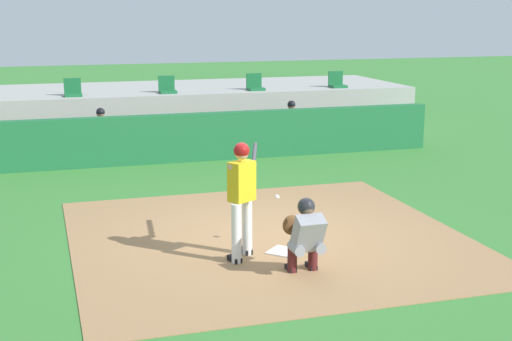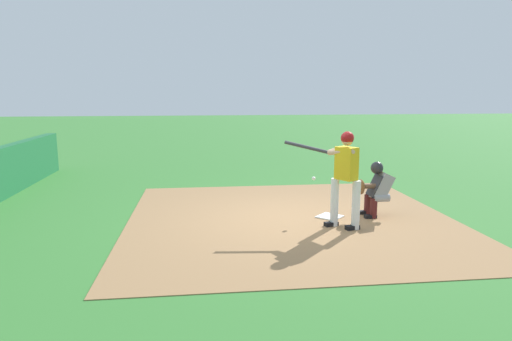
{
  "view_description": "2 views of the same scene",
  "coord_description": "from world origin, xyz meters",
  "views": [
    {
      "loc": [
        -3.52,
        -10.93,
        3.72
      ],
      "look_at": [
        0.0,
        0.7,
        1.0
      ],
      "focal_mm": 50.69,
      "sensor_mm": 36.0,
      "label": 1
    },
    {
      "loc": [
        -8.53,
        1.74,
        2.51
      ],
      "look_at": [
        0.0,
        0.7,
        1.0
      ],
      "focal_mm": 31.58,
      "sensor_mm": 36.0,
      "label": 2
    }
  ],
  "objects": [
    {
      "name": "stadium_seat_3",
      "position": [
        2.6,
        9.38,
        1.53
      ],
      "size": [
        0.46,
        0.46,
        0.48
      ],
      "color": "#196033",
      "rests_on": "stands_platform"
    },
    {
      "name": "ground_plane",
      "position": [
        0.0,
        0.0,
        0.0
      ],
      "size": [
        80.0,
        80.0,
        0.0
      ],
      "primitive_type": "plane",
      "color": "#387A33"
    },
    {
      "name": "stadium_seat_2",
      "position": [
        0.0,
        9.38,
        1.53
      ],
      "size": [
        0.46,
        0.46,
        0.48
      ],
      "color": "#196033",
      "rests_on": "stands_platform"
    },
    {
      "name": "dugout_player_1",
      "position": [
        -2.04,
        7.34,
        0.67
      ],
      "size": [
        0.49,
        0.7,
        1.3
      ],
      "color": "#939399",
      "rests_on": "ground"
    },
    {
      "name": "dugout_player_2",
      "position": [
        3.06,
        7.34,
        0.67
      ],
      "size": [
        0.49,
        0.7,
        1.3
      ],
      "color": "#939399",
      "rests_on": "ground"
    },
    {
      "name": "stadium_seat_4",
      "position": [
        5.2,
        9.38,
        1.53
      ],
      "size": [
        0.46,
        0.46,
        0.48
      ],
      "color": "#196033",
      "rests_on": "stands_platform"
    },
    {
      "name": "stands_platform",
      "position": [
        0.0,
        10.9,
        0.7
      ],
      "size": [
        15.0,
        4.4,
        1.4
      ],
      "primitive_type": "cube",
      "color": "#9E9E99",
      "rests_on": "ground"
    },
    {
      "name": "home_plate",
      "position": [
        0.0,
        -0.8,
        0.02
      ],
      "size": [
        0.62,
        0.62,
        0.02
      ],
      "primitive_type": "cube",
      "rotation": [
        0.0,
        0.0,
        0.79
      ],
      "color": "white",
      "rests_on": "dirt_infield"
    },
    {
      "name": "batter_at_plate",
      "position": [
        -0.68,
        -0.85,
        1.04
      ],
      "size": [
        0.8,
        1.31,
        1.8
      ],
      "color": "silver",
      "rests_on": "ground"
    },
    {
      "name": "dugout_bench",
      "position": [
        0.0,
        7.5,
        0.23
      ],
      "size": [
        11.8,
        0.44,
        0.45
      ],
      "primitive_type": "cube",
      "color": "olive",
      "rests_on": "ground"
    },
    {
      "name": "dirt_infield",
      "position": [
        0.0,
        0.0,
        0.01
      ],
      "size": [
        6.4,
        6.4,
        0.01
      ],
      "primitive_type": "cube",
      "color": "#9E754C",
      "rests_on": "ground"
    },
    {
      "name": "stadium_seat_1",
      "position": [
        -2.6,
        9.38,
        1.53
      ],
      "size": [
        0.46,
        0.46,
        0.48
      ],
      "color": "#196033",
      "rests_on": "stands_platform"
    },
    {
      "name": "catcher_crouched",
      "position": [
        -0.01,
        -1.74,
        0.61
      ],
      "size": [
        0.49,
        1.65,
        1.13
      ],
      "color": "gray",
      "rests_on": "ground"
    },
    {
      "name": "dugout_wall",
      "position": [
        0.0,
        6.5,
        0.6
      ],
      "size": [
        13.0,
        0.3,
        1.2
      ],
      "primitive_type": "cube",
      "color": "#1E6638",
      "rests_on": "ground"
    }
  ]
}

